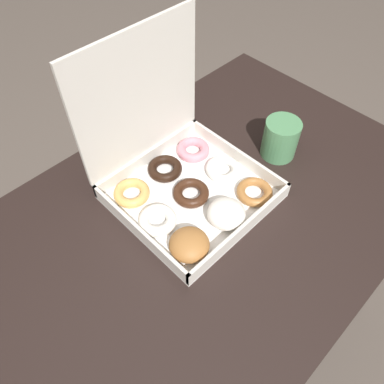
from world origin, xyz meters
TOP-DOWN VIEW (x-y plane):
  - ground_plane at (0.00, 0.00)m, footprint 8.00×8.00m
  - dining_table at (0.00, 0.00)m, footprint 1.11×0.75m
  - donut_box at (-0.02, 0.08)m, footprint 0.33×0.33m
  - coffee_mug at (0.25, 0.00)m, footprint 0.09×0.09m

SIDE VIEW (x-z plane):
  - ground_plane at x=0.00m, z-range 0.00..0.00m
  - dining_table at x=0.00m, z-range 0.26..1.01m
  - coffee_mug at x=0.25m, z-range 0.75..0.86m
  - donut_box at x=-0.02m, z-range 0.63..0.99m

